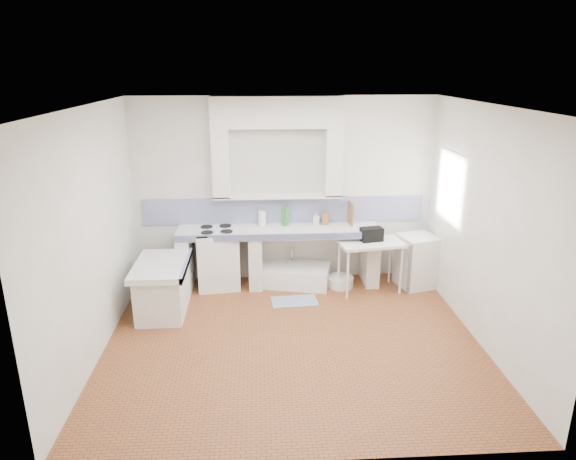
{
  "coord_description": "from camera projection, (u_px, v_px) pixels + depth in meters",
  "views": [
    {
      "loc": [
        -0.39,
        -5.49,
        3.21
      ],
      "look_at": [
        0.0,
        1.0,
        1.1
      ],
      "focal_mm": 31.76,
      "sensor_mm": 36.0,
      "label": 1
    }
  ],
  "objects": [
    {
      "name": "counter_pier_left",
      "position": [
        185.0,
        261.0,
        7.63
      ],
      "size": [
        0.2,
        0.55,
        0.82
      ],
      "primitive_type": "cube",
      "color": "white",
      "rests_on": "ground"
    },
    {
      "name": "bucket_blue",
      "position": [
        316.0,
        276.0,
        7.8
      ],
      "size": [
        0.33,
        0.33,
        0.27
      ],
      "primitive_type": "cylinder",
      "rotation": [
        0.0,
        0.0,
        0.17
      ],
      "color": "#161FAB",
      "rests_on": "ground"
    },
    {
      "name": "soap_bottle",
      "position": [
        316.0,
        218.0,
        7.7
      ],
      "size": [
        0.11,
        0.11,
        0.21
      ],
      "primitive_type": "imported",
      "rotation": [
        0.0,
        0.0,
        -0.16
      ],
      "color": "white",
      "rests_on": "counter_slab"
    },
    {
      "name": "knife_block",
      "position": [
        325.0,
        218.0,
        7.71
      ],
      "size": [
        0.11,
        0.1,
        0.2
      ],
      "primitive_type": "cube",
      "rotation": [
        0.0,
        0.0,
        -0.2
      ],
      "color": "brown",
      "rests_on": "counter_slab"
    },
    {
      "name": "basin_white",
      "position": [
        340.0,
        281.0,
        7.74
      ],
      "size": [
        0.4,
        0.4,
        0.15
      ],
      "primitive_type": "cylinder",
      "rotation": [
        0.0,
        0.0,
        0.01
      ],
      "color": "white",
      "rests_on": "ground"
    },
    {
      "name": "counter_pier_mid",
      "position": [
        256.0,
        260.0,
        7.69
      ],
      "size": [
        0.2,
        0.55,
        0.82
      ],
      "primitive_type": "cube",
      "color": "white",
      "rests_on": "ground"
    },
    {
      "name": "counter_slab",
      "position": [
        278.0,
        231.0,
        7.57
      ],
      "size": [
        3.0,
        0.6,
        0.08
      ],
      "primitive_type": "cube",
      "color": "white",
      "rests_on": "ground"
    },
    {
      "name": "wall_front",
      "position": [
        311.0,
        313.0,
        3.89
      ],
      "size": [
        4.5,
        0.0,
        4.5
      ],
      "primitive_type": "plane",
      "rotation": [
        -1.57,
        0.0,
        0.0
      ],
      "color": "white",
      "rests_on": "ground"
    },
    {
      "name": "paper_towel",
      "position": [
        262.0,
        218.0,
        7.65
      ],
      "size": [
        0.14,
        0.14,
        0.23
      ],
      "primitive_type": "cylinder",
      "rotation": [
        0.0,
        0.0,
        -0.32
      ],
      "color": "white",
      "rests_on": "counter_slab"
    },
    {
      "name": "lace_valance",
      "position": [
        455.0,
        161.0,
        6.88
      ],
      "size": [
        0.01,
        0.84,
        0.24
      ],
      "primitive_type": "cube",
      "color": "white",
      "rests_on": "ground"
    },
    {
      "name": "wall_right",
      "position": [
        486.0,
        228.0,
        5.92
      ],
      "size": [
        0.0,
        4.5,
        4.5
      ],
      "primitive_type": "plane",
      "rotation": [
        1.57,
        0.0,
        -1.57
      ],
      "color": "white",
      "rests_on": "ground"
    },
    {
      "name": "peninsula_top",
      "position": [
        161.0,
        266.0,
        6.78
      ],
      "size": [
        0.7,
        1.1,
        0.08
      ],
      "primitive_type": "cube",
      "color": "white",
      "rests_on": "ground"
    },
    {
      "name": "water_bottle_a",
      "position": [
        289.0,
        270.0,
        7.94
      ],
      "size": [
        0.1,
        0.1,
        0.33
      ],
      "primitive_type": "cylinder",
      "rotation": [
        0.0,
        0.0,
        -0.16
      ],
      "color": "silver",
      "rests_on": "ground"
    },
    {
      "name": "window_frame",
      "position": [
        463.0,
        188.0,
        7.01
      ],
      "size": [
        0.35,
        0.86,
        1.06
      ],
      "primitive_type": "cube",
      "color": "#3A2212",
      "rests_on": "ground"
    },
    {
      "name": "peninsula_lip",
      "position": [
        186.0,
        265.0,
        6.8
      ],
      "size": [
        0.04,
        1.1,
        0.1
      ],
      "primitive_type": "cube",
      "color": "navy",
      "rests_on": "ground"
    },
    {
      "name": "wall_left",
      "position": [
        92.0,
        236.0,
        5.67
      ],
      "size": [
        0.0,
        4.5,
        4.5
      ],
      "primitive_type": "plane",
      "rotation": [
        1.57,
        0.0,
        1.57
      ],
      "color": "white",
      "rests_on": "ground"
    },
    {
      "name": "wall_back",
      "position": [
        284.0,
        191.0,
        7.69
      ],
      "size": [
        4.5,
        0.0,
        4.5
      ],
      "primitive_type": "plane",
      "rotation": [
        1.57,
        0.0,
        0.0
      ],
      "color": "white",
      "rests_on": "ground"
    },
    {
      "name": "alcove_mass",
      "position": [
        277.0,
        112.0,
        7.21
      ],
      "size": [
        1.9,
        0.25,
        0.45
      ],
      "primitive_type": "cube",
      "color": "white",
      "rests_on": "ground"
    },
    {
      "name": "floor",
      "position": [
        293.0,
        341.0,
        6.23
      ],
      "size": [
        4.5,
        4.5,
        0.0
      ],
      "primitive_type": "plane",
      "color": "brown",
      "rests_on": "ground"
    },
    {
      "name": "stove",
      "position": [
        218.0,
        259.0,
        7.65
      ],
      "size": [
        0.68,
        0.66,
        0.87
      ],
      "primitive_type": "cube",
      "rotation": [
        0.0,
        0.0,
        0.12
      ],
      "color": "white",
      "rests_on": "ground"
    },
    {
      "name": "bucket_orange",
      "position": [
        290.0,
        277.0,
        7.79
      ],
      "size": [
        0.26,
        0.26,
        0.24
      ],
      "primitive_type": "cylinder",
      "rotation": [
        0.0,
        0.0,
        0.03
      ],
      "color": "gold",
      "rests_on": "ground"
    },
    {
      "name": "rug",
      "position": [
        294.0,
        301.0,
        7.25
      ],
      "size": [
        0.67,
        0.42,
        0.01
      ],
      "primitive_type": "cube",
      "rotation": [
        0.0,
        0.0,
        0.08
      ],
      "color": "#344E7C",
      "rests_on": "ground"
    },
    {
      "name": "bucket_red",
      "position": [
        269.0,
        275.0,
        7.81
      ],
      "size": [
        0.37,
        0.37,
        0.27
      ],
      "primitive_type": "cylinder",
      "rotation": [
        0.0,
        0.0,
        0.37
      ],
      "color": "red",
      "rests_on": "ground"
    },
    {
      "name": "green_bottle_a",
      "position": [
        283.0,
        216.0,
        7.66
      ],
      "size": [
        0.07,
        0.07,
        0.28
      ],
      "primitive_type": "cylinder",
      "rotation": [
        0.0,
        0.0,
        -0.16
      ],
      "color": "#327B33",
      "rests_on": "counter_slab"
    },
    {
      "name": "fridge",
      "position": [
        417.0,
        261.0,
        7.67
      ],
      "size": [
        0.63,
        0.63,
        0.79
      ],
      "primitive_type": "cube",
      "rotation": [
        0.0,
        0.0,
        0.27
      ],
      "color": "white",
      "rests_on": "ground"
    },
    {
      "name": "side_table",
      "position": [
        370.0,
        266.0,
        7.51
      ],
      "size": [
        0.98,
        0.65,
        0.04
      ],
      "primitive_type": "cube",
      "rotation": [
        0.0,
        0.0,
        0.16
      ],
      "color": "white",
      "rests_on": "ground"
    },
    {
      "name": "sink",
      "position": [
        293.0,
        276.0,
        7.81
      ],
      "size": [
        1.21,
        0.83,
        0.26
      ],
      "primitive_type": "cube",
      "rotation": [
        0.0,
        0.0,
        -0.23
      ],
      "color": "white",
      "rests_on": "ground"
    },
    {
      "name": "counter_pier_right",
      "position": [
        370.0,
        257.0,
        7.79
      ],
      "size": [
        0.2,
        0.55,
        0.82
      ],
      "primitive_type": "cube",
      "color": "white",
      "rests_on": "ground"
    },
    {
      "name": "black_bag",
      "position": [
        371.0,
        234.0,
        7.41
      ],
      "size": [
        0.34,
        0.24,
        0.2
      ],
      "primitive_type": "cube",
      "rotation": [
        0.0,
        0.0,
        0.19
      ],
      "color": "black",
      "rests_on": "side_table"
    },
    {
      "name": "peninsula_base",
      "position": [
        163.0,
        290.0,
        6.89
      ],
      "size": [
        0.6,
        1.0,
        0.62
      ],
      "primitive_type": "cube",
      "color": "white",
      "rests_on": "ground"
    },
    {
      "name": "green_bottle_b",
      "position": [
        286.0,
        216.0,
        7.63
      ],
      "size": [
        0.08,
        0.08,
        0.31
      ],
      "primitive_type": "cylinder",
      "rotation": [
        0.0,
        0.0,
        -0.12
      ],
      "color": "#327B33",
      "rests_on": "counter_slab"
    },
    {
      "name": "counter_lip",
      "position": [
        279.0,
        237.0,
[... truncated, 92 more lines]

